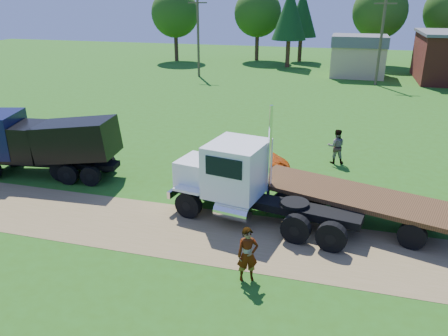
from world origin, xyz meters
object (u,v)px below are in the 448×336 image
(white_semi_tractor, at_px, (238,180))
(spectator_a, at_px, (248,255))
(orange_pickup, at_px, (242,162))
(flatbed_trailer, at_px, (353,199))
(black_dump_truck, at_px, (53,144))
(navy_truck, at_px, (12,143))

(white_semi_tractor, distance_m, spectator_a, 4.72)
(white_semi_tractor, distance_m, orange_pickup, 4.72)
(white_semi_tractor, relative_size, flatbed_trailer, 0.94)
(orange_pickup, height_order, spectator_a, spectator_a)
(black_dump_truck, bearing_deg, orange_pickup, 9.42)
(black_dump_truck, height_order, spectator_a, black_dump_truck)
(white_semi_tractor, xyz_separation_m, orange_pickup, (-0.90, 4.53, -0.96))
(navy_truck, height_order, spectator_a, navy_truck)
(black_dump_truck, bearing_deg, navy_truck, 177.66)
(orange_pickup, xyz_separation_m, flatbed_trailer, (5.64, -3.57, 0.22))
(black_dump_truck, distance_m, spectator_a, 13.32)
(flatbed_trailer, xyz_separation_m, spectator_a, (-3.33, -5.41, 0.04))
(flatbed_trailer, distance_m, spectator_a, 6.35)
(navy_truck, bearing_deg, orange_pickup, -1.41)
(white_semi_tractor, height_order, orange_pickup, white_semi_tractor)
(white_semi_tractor, relative_size, orange_pickup, 1.62)
(white_semi_tractor, height_order, navy_truck, white_semi_tractor)
(white_semi_tractor, bearing_deg, black_dump_truck, -179.40)
(black_dump_truck, bearing_deg, spectator_a, -34.77)
(black_dump_truck, distance_m, orange_pickup, 9.88)
(navy_truck, relative_size, spectator_a, 3.95)
(white_semi_tractor, distance_m, black_dump_truck, 10.48)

